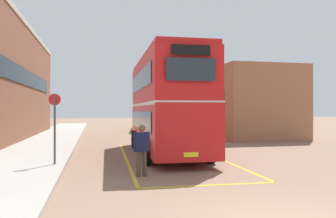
{
  "coord_description": "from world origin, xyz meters",
  "views": [
    {
      "loc": [
        -3.45,
        -5.78,
        2.2
      ],
      "look_at": [
        0.36,
        11.16,
        2.23
      ],
      "focal_mm": 35.15,
      "sensor_mm": 36.0,
      "label": 1
    }
  ],
  "objects_px": {
    "single_deck_bus": "(150,115)",
    "bus_stop_sign": "(55,122)",
    "double_decker_bus": "(166,103)",
    "pedestrian_boarding": "(142,147)"
  },
  "relations": [
    {
      "from": "double_decker_bus",
      "to": "bus_stop_sign",
      "type": "bearing_deg",
      "value": -150.03
    },
    {
      "from": "pedestrian_boarding",
      "to": "bus_stop_sign",
      "type": "xyz_separation_m",
      "value": [
        -2.97,
        2.3,
        0.75
      ]
    },
    {
      "from": "single_deck_bus",
      "to": "pedestrian_boarding",
      "type": "bearing_deg",
      "value": -100.23
    },
    {
      "from": "single_deck_bus",
      "to": "pedestrian_boarding",
      "type": "distance_m",
      "value": 24.98
    },
    {
      "from": "double_decker_bus",
      "to": "bus_stop_sign",
      "type": "distance_m",
      "value": 5.72
    },
    {
      "from": "double_decker_bus",
      "to": "single_deck_bus",
      "type": "height_order",
      "value": "double_decker_bus"
    },
    {
      "from": "double_decker_bus",
      "to": "pedestrian_boarding",
      "type": "xyz_separation_m",
      "value": [
        -1.94,
        -5.13,
        -1.53
      ]
    },
    {
      "from": "single_deck_bus",
      "to": "bus_stop_sign",
      "type": "relative_size",
      "value": 3.77
    },
    {
      "from": "single_deck_bus",
      "to": "pedestrian_boarding",
      "type": "height_order",
      "value": "single_deck_bus"
    },
    {
      "from": "double_decker_bus",
      "to": "single_deck_bus",
      "type": "xyz_separation_m",
      "value": [
        2.5,
        19.44,
        -0.87
      ]
    }
  ]
}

